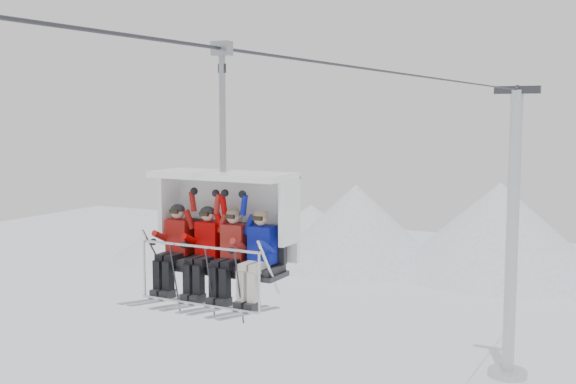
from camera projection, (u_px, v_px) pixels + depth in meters
The scene contains 8 objects.
ridgeline at pixel (542, 244), 51.80m from camera, with size 72.00×21.00×7.00m.
lift_tower_right at pixel (512, 255), 33.13m from camera, with size 2.00×1.80×13.48m.
haul_cable at pixel (288, 58), 12.97m from camera, with size 0.06×0.06×50.00m, color #303036.
chairlift_carrier at pixel (228, 218), 11.45m from camera, with size 2.28×1.17×3.98m.
skier_far_left at pixel (175, 245), 11.62m from camera, with size 0.39×1.69×1.57m.
skier_center_left at pixel (205, 249), 11.35m from camera, with size 0.39×1.69×1.57m.
skier_center_right at pixel (231, 252), 11.12m from camera, with size 0.39×1.69×1.55m.
skier_far_right at pixel (258, 254), 10.90m from camera, with size 0.39×1.69×1.57m.
Camera 1 is at (6.15, -11.63, 12.34)m, focal length 45.00 mm.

